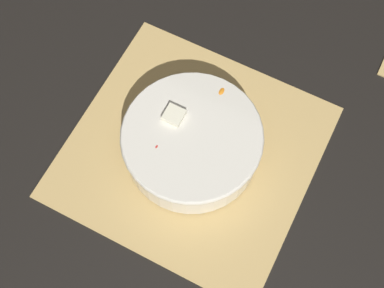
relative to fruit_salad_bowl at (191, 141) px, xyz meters
name	(u,v)px	position (x,y,z in m)	size (l,w,h in m)	color
ground_plane	(192,152)	(0.00, 0.00, -0.05)	(6.00, 6.00, 0.00)	black
bamboo_mat_center	(192,151)	(0.00, 0.00, -0.04)	(0.40, 0.42, 0.01)	tan
fruit_salad_bowl	(191,141)	(0.00, 0.00, 0.00)	(0.24, 0.24, 0.08)	silver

